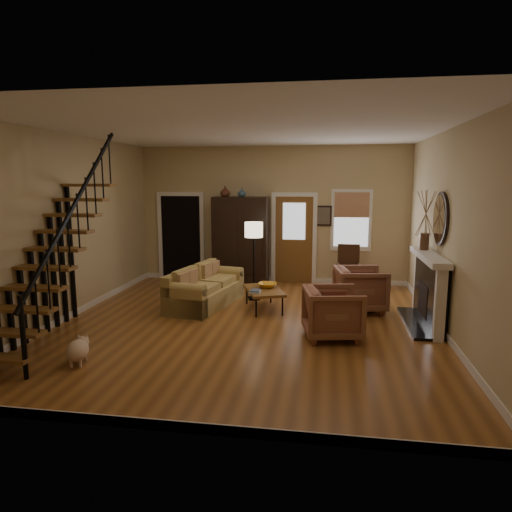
# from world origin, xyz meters

# --- Properties ---
(room) EXTENTS (7.00, 7.33, 3.30)m
(room) POSITION_xyz_m (-0.41, 1.76, 1.51)
(room) COLOR #935825
(room) RESTS_ON ground
(staircase) EXTENTS (0.94, 2.80, 3.20)m
(staircase) POSITION_xyz_m (-2.78, -1.30, 1.60)
(staircase) COLOR brown
(staircase) RESTS_ON ground
(fireplace) EXTENTS (0.33, 1.95, 2.30)m
(fireplace) POSITION_xyz_m (3.13, 0.50, 0.74)
(fireplace) COLOR black
(fireplace) RESTS_ON ground
(armoire) EXTENTS (1.30, 0.60, 2.10)m
(armoire) POSITION_xyz_m (-0.70, 3.15, 1.05)
(armoire) COLOR black
(armoire) RESTS_ON ground
(vase_a) EXTENTS (0.24, 0.24, 0.25)m
(vase_a) POSITION_xyz_m (-1.05, 3.05, 2.22)
(vase_a) COLOR #4C2619
(vase_a) RESTS_ON armoire
(vase_b) EXTENTS (0.20, 0.20, 0.21)m
(vase_b) POSITION_xyz_m (-0.65, 3.05, 2.21)
(vase_b) COLOR #334C60
(vase_b) RESTS_ON armoire
(sofa) EXTENTS (1.23, 2.11, 0.74)m
(sofa) POSITION_xyz_m (-1.03, 1.09, 0.37)
(sofa) COLOR tan
(sofa) RESTS_ON ground
(coffee_table) EXTENTS (0.96, 1.22, 0.41)m
(coffee_table) POSITION_xyz_m (0.16, 0.98, 0.20)
(coffee_table) COLOR brown
(coffee_table) RESTS_ON ground
(bowl) EXTENTS (0.37, 0.37, 0.09)m
(bowl) POSITION_xyz_m (0.21, 1.13, 0.45)
(bowl) COLOR orange
(bowl) RESTS_ON coffee_table
(books) EXTENTS (0.20, 0.27, 0.05)m
(books) POSITION_xyz_m (0.04, 0.68, 0.43)
(books) COLOR beige
(books) RESTS_ON coffee_table
(armchair_left) EXTENTS (1.04, 1.02, 0.81)m
(armchair_left) POSITION_xyz_m (1.47, -0.43, 0.41)
(armchair_left) COLOR brown
(armchair_left) RESTS_ON ground
(armchair_right) EXTENTS (1.06, 1.04, 0.85)m
(armchair_right) POSITION_xyz_m (2.00, 1.20, 0.42)
(armchair_right) COLOR brown
(armchair_right) RESTS_ON ground
(floor_lamp) EXTENTS (0.48, 0.48, 1.63)m
(floor_lamp) POSITION_xyz_m (-0.16, 1.73, 0.82)
(floor_lamp) COLOR black
(floor_lamp) RESTS_ON ground
(side_chair) EXTENTS (0.54, 0.54, 1.02)m
(side_chair) POSITION_xyz_m (1.85, 2.95, 0.51)
(side_chair) COLOR #3B2312
(side_chair) RESTS_ON ground
(dog) EXTENTS (0.39, 0.53, 0.35)m
(dog) POSITION_xyz_m (-1.97, -2.07, 0.17)
(dog) COLOR beige
(dog) RESTS_ON ground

